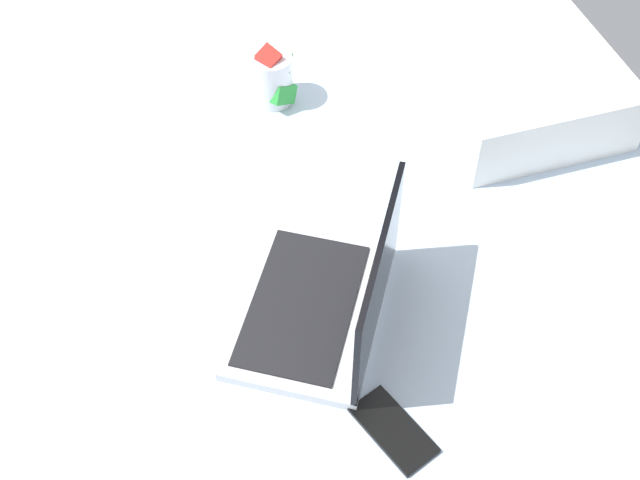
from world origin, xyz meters
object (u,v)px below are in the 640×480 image
at_px(snack_cup, 274,77).
at_px(pillow, 505,63).
at_px(laptop, 329,301).
at_px(cell_phone, 393,430).

bearing_deg(snack_cup, pillow, 77.45).
height_order(laptop, cell_phone, laptop).
bearing_deg(laptop, cell_phone, 38.81).
height_order(snack_cup, cell_phone, snack_cup).
bearing_deg(pillow, cell_phone, -35.96).
height_order(snack_cup, pillow, snack_cup).
bearing_deg(cell_phone, pillow, -146.66).
height_order(laptop, snack_cup, laptop).
height_order(cell_phone, pillow, pillow).
relative_size(cell_phone, pillow, 0.27).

